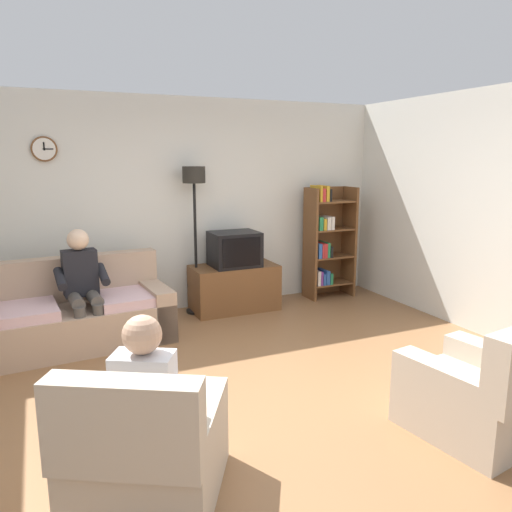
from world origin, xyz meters
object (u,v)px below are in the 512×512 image
(person_in_left_armchair, at_px, (150,395))
(armchair_near_bookshelf, at_px, (479,396))
(floor_lamp, at_px, (194,199))
(tv_stand, at_px, (234,288))
(armchair_near_window, at_px, (148,453))
(bookshelf, at_px, (326,241))
(couch, at_px, (77,316))
(person_on_couch, at_px, (82,282))
(tv, at_px, (235,249))

(person_in_left_armchair, bearing_deg, armchair_near_bookshelf, -8.65)
(floor_lamp, xyz_separation_m, armchair_near_bookshelf, (1.00, -3.54, -1.16))
(tv_stand, xyz_separation_m, floor_lamp, (-0.48, 0.10, 1.15))
(armchair_near_window, bearing_deg, floor_lamp, 68.18)
(tv_stand, bearing_deg, bookshelf, 2.84)
(couch, relative_size, person_in_left_armchair, 1.76)
(armchair_near_bookshelf, distance_m, person_on_couch, 3.78)
(bookshelf, height_order, floor_lamp, floor_lamp)
(couch, distance_m, tv_stand, 2.02)
(armchair_near_window, xyz_separation_m, person_on_couch, (-0.11, 2.61, 0.41))
(couch, bearing_deg, armchair_near_bookshelf, -50.18)
(tv_stand, distance_m, armchair_near_bookshelf, 3.48)
(floor_lamp, bearing_deg, person_in_left_armchair, -111.62)
(tv, height_order, armchair_near_window, tv)
(person_in_left_armchair, bearing_deg, armchair_near_window, -119.40)
(person_in_left_armchair, bearing_deg, tv, 60.41)
(tv, bearing_deg, armchair_near_window, -119.58)
(floor_lamp, xyz_separation_m, person_in_left_armchair, (-1.27, -3.19, -0.85))
(tv_stand, relative_size, armchair_near_window, 0.95)
(armchair_near_window, relative_size, person_on_couch, 0.93)
(tv, relative_size, floor_lamp, 0.32)
(tv, relative_size, armchair_near_bookshelf, 0.61)
(bookshelf, distance_m, armchair_near_bookshelf, 3.66)
(person_on_couch, distance_m, person_in_left_armchair, 2.54)
(couch, height_order, person_on_couch, person_on_couch)
(couch, distance_m, floor_lamp, 1.95)
(armchair_near_bookshelf, xyz_separation_m, person_on_couch, (-2.42, 2.88, 0.41))
(tv, bearing_deg, tv_stand, 90.00)
(couch, relative_size, bookshelf, 1.24)
(tv_stand, bearing_deg, armchair_near_window, -119.39)
(tv, distance_m, person_in_left_armchair, 3.54)
(bookshelf, bearing_deg, person_in_left_armchair, -134.96)
(floor_lamp, height_order, person_on_couch, floor_lamp)
(bookshelf, distance_m, person_in_left_armchair, 4.48)
(tv, height_order, bookshelf, bookshelf)
(couch, bearing_deg, tv_stand, 12.89)
(person_on_couch, bearing_deg, armchair_near_bookshelf, -49.95)
(bookshelf, xyz_separation_m, armchair_near_bookshelf, (-0.89, -3.51, -0.51))
(tv, xyz_separation_m, bookshelf, (1.42, 0.09, -0.01))
(couch, relative_size, armchair_near_window, 1.70)
(couch, xyz_separation_m, person_on_couch, (0.07, -0.11, 0.39))
(tv_stand, xyz_separation_m, person_in_left_armchair, (-1.74, -3.09, 0.31))
(bookshelf, bearing_deg, couch, -171.26)
(tv, height_order, armchair_near_bookshelf, tv)
(tv_stand, bearing_deg, person_on_couch, -163.54)
(tv, height_order, person_in_left_armchair, person_in_left_armchair)
(bookshelf, bearing_deg, tv_stand, -177.16)
(armchair_near_window, relative_size, armchair_near_bookshelf, 1.17)
(armchair_near_window, bearing_deg, bookshelf, 45.34)
(tv_stand, height_order, person_in_left_armchair, person_in_left_armchair)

